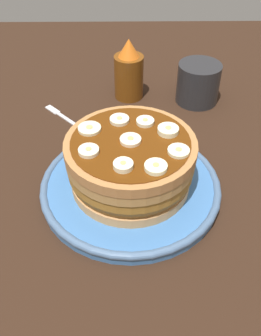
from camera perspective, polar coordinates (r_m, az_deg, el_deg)
The scene contains 15 objects.
ground_plane at distance 60.57cm, azimuth -0.00°, elevation -4.47°, with size 140.00×140.00×3.00cm, color black.
plate at distance 58.70cm, azimuth -0.00°, elevation -2.71°, with size 27.67×27.67×2.09cm.
pancake_stack at distance 55.63cm, azimuth -0.11°, elevation 0.93°, with size 18.96×19.34×8.12cm.
banana_slice_0 at distance 53.12cm, azimuth 0.40°, elevation 4.43°, with size 2.99×2.99×0.74cm.
banana_slice_1 at distance 54.67cm, azimuth 5.67°, elevation 5.62°, with size 3.05×3.05×1.03cm.
banana_slice_2 at distance 51.38cm, azimuth 7.23°, elevation 2.51°, with size 2.99×2.99×0.71cm.
banana_slice_3 at distance 56.77cm, azimuth -1.67°, elevation 7.21°, with size 2.90×2.90×0.78cm.
banana_slice_4 at distance 48.56cm, azimuth -1.10°, elevation 0.37°, with size 2.63×2.63×0.99cm.
banana_slice_5 at distance 51.23cm, azimuth -6.30°, elevation 2.54°, with size 2.83×2.83×0.80cm.
banana_slice_6 at distance 55.33cm, azimuth -6.17°, elevation 5.86°, with size 3.36×3.36×0.68cm.
banana_slice_7 at distance 56.40cm, azimuth 2.22°, elevation 6.94°, with size 2.66×2.66×0.78cm.
banana_slice_8 at distance 48.53cm, azimuth 3.82°, elevation 0.12°, with size 2.98×2.98×0.86cm.
coffee_mug at distance 79.81cm, azimuth 10.10°, elevation 12.65°, with size 11.82×8.58×8.06cm.
fork at distance 75.93cm, azimuth -9.91°, elevation 7.55°, with size 10.06×9.71×0.50cm.
syrup_bottle at distance 79.24cm, azimuth -0.09°, elevation 14.17°, with size 5.96×5.96×12.48cm.
Camera 1 is at (-41.78, 0.51, 42.35)cm, focal length 40.58 mm.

